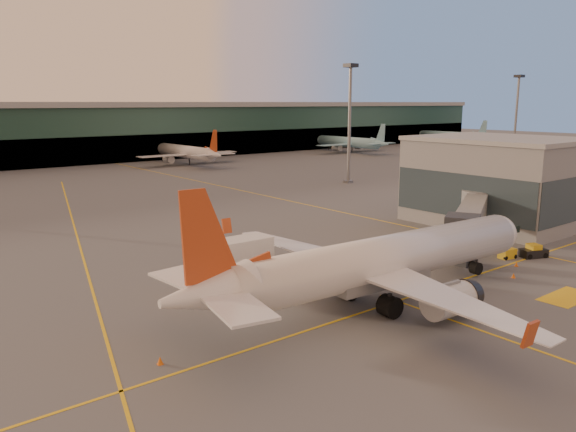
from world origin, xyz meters
TOP-DOWN VIEW (x-y plane):
  - ground at (0.00, 0.00)m, footprint 600.00×600.00m
  - taxi_markings at (-7.32, 44.49)m, footprint 100.12×173.00m
  - gate_building at (41.93, 17.93)m, footprint 18.40×22.40m
  - mast_east_near at (55.00, 62.00)m, footprint 2.40×2.40m
  - mast_east_far at (130.00, 66.00)m, footprint 2.40×2.40m
  - distant_aircraft_row at (10.83, 118.00)m, footprint 350.00×34.00m
  - main_airplane at (2.70, 5.52)m, footprint 39.26×35.35m
  - jet_bridge at (26.84, 12.09)m, footprint 20.67×13.14m
  - catering_truck at (-4.16, 16.59)m, footprint 6.41×3.02m
  - gpu_cart at (25.69, 6.51)m, footprint 2.12×1.49m
  - pushback_tug at (28.50, 4.89)m, footprint 3.36×2.62m
  - cone_nose at (23.51, 4.13)m, footprint 0.41×0.41m
  - cone_tail at (-17.19, 6.85)m, footprint 0.44×0.44m
  - cone_wing_left at (3.36, 21.47)m, footprint 0.47×0.47m
  - cone_fwd at (19.45, 2.14)m, footprint 0.41×0.41m

SIDE VIEW (x-z plane):
  - ground at x=0.00m, z-range 0.00..0.00m
  - distant_aircraft_row at x=10.83m, z-range -6.50..6.50m
  - taxi_markings at x=-7.32m, z-range 0.00..0.01m
  - cone_nose at x=23.51m, z-range -0.01..0.51m
  - cone_fwd at x=19.45m, z-range -0.01..0.51m
  - cone_tail at x=-17.19m, z-range -0.01..0.55m
  - cone_wing_left at x=3.36m, z-range -0.01..0.59m
  - gpu_cart at x=25.69m, z-range -0.01..1.12m
  - pushback_tug at x=28.50m, z-range -0.14..1.39m
  - catering_truck at x=-4.16m, z-range 0.34..5.26m
  - main_airplane at x=2.70m, z-range -2.07..9.77m
  - jet_bridge at x=26.84m, z-range 1.10..6.97m
  - gate_building at x=41.93m, z-range -0.01..12.59m
  - mast_east_near at x=55.00m, z-range 2.06..27.66m
  - mast_east_far at x=130.00m, z-range 2.06..27.66m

